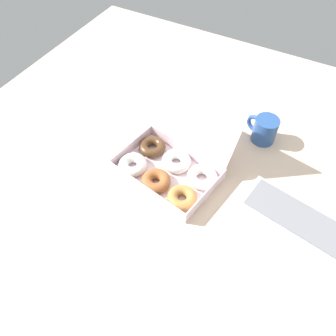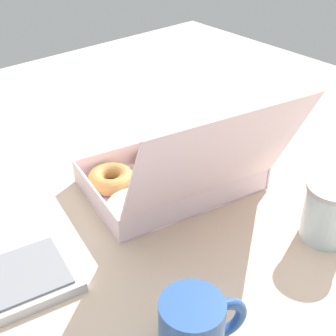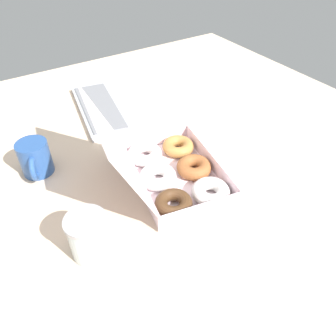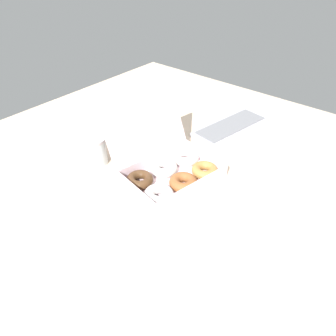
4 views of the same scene
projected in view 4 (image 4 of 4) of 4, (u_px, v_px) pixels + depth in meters
The scene contains 5 objects.
ground_plane at pixel (170, 175), 125.16cm from camera, with size 180.00×180.00×2.00cm, color beige.
donut_box at pixel (170, 170), 120.19cm from camera, with size 39.46×38.05×25.92cm.
keyboard at pixel (230, 127), 151.05cm from camera, with size 40.06×20.57×2.20cm.
coffee_mug at pixel (151, 118), 149.45cm from camera, with size 12.51×8.78×10.05cm.
glass_jar at pixel (95, 150), 126.72cm from camera, with size 9.19×9.19×11.11cm.
Camera 4 is at (-76.74, -62.87, 75.36)cm, focal length 35.00 mm.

